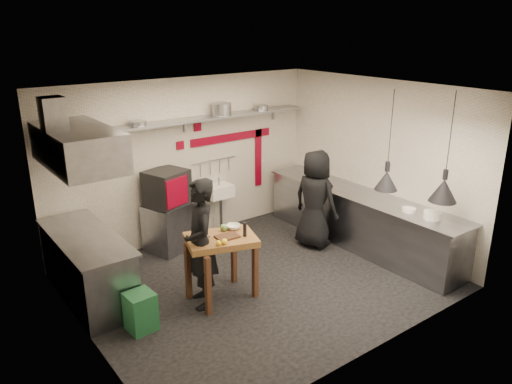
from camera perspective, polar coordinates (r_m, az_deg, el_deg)
floor at (r=7.53m, az=0.37°, el=-10.13°), size 5.00×5.00×0.00m
ceiling at (r=6.64m, az=0.42°, el=11.51°), size 5.00×5.00×0.00m
wall_back at (r=8.65m, az=-8.05°, el=3.61°), size 5.00×0.04×2.80m
wall_front at (r=5.55m, az=13.66°, el=-5.63°), size 5.00×0.04×2.80m
wall_left at (r=5.90m, az=-19.43°, el=-4.71°), size 0.04×4.20×2.80m
wall_right at (r=8.64m, az=13.75°, el=3.22°), size 0.04×4.20×2.80m
red_band_horiz at (r=9.05m, az=-2.79°, el=6.28°), size 1.70×0.02×0.14m
red_band_vert at (r=9.50m, az=0.26°, el=3.93°), size 0.14×0.02×1.10m
red_tile_a at (r=8.63m, az=-6.70°, el=7.38°), size 0.14×0.02×0.14m
red_tile_b at (r=8.52m, az=-8.66°, el=5.29°), size 0.14×0.02×0.14m
back_shelf at (r=8.34m, az=-7.67°, el=8.13°), size 4.60×0.34×0.04m
shelf_bracket_left at (r=7.78m, az=-20.52°, el=5.57°), size 0.04×0.06×0.24m
shelf_bracket_mid at (r=8.49m, az=-8.15°, el=7.61°), size 0.04×0.06×0.24m
shelf_bracket_right at (r=9.53m, az=2.01°, el=9.01°), size 0.04×0.06×0.24m
pan_far_left at (r=7.69m, az=-18.23°, el=6.94°), size 0.37×0.37×0.09m
pan_mid_left at (r=7.94m, az=-13.34°, el=7.66°), size 0.28×0.28×0.07m
stock_pot at (r=8.64m, az=-3.96°, el=9.44°), size 0.35×0.35×0.20m
pan_right at (r=9.14m, az=0.62°, el=9.62°), size 0.31×0.31×0.08m
oven_stand at (r=8.49m, az=-9.95°, el=-3.95°), size 0.82×0.79×0.80m
combi_oven at (r=8.25m, az=-10.18°, el=0.48°), size 0.75×0.73×0.58m
oven_door at (r=8.01m, az=-9.02°, el=-0.02°), size 0.45×0.17×0.46m
oven_glass at (r=7.99m, az=-9.42°, el=-0.09°), size 0.33×0.12×0.34m
hand_sink at (r=8.95m, az=-4.24°, el=0.12°), size 0.46×0.34×0.22m
sink_tap at (r=8.90m, az=-4.27°, el=1.22°), size 0.03×0.03×0.14m
sink_drain at (r=9.07m, az=-4.04°, el=-2.58°), size 0.06×0.06×0.66m
utensil_rail at (r=8.91m, az=-4.81°, el=3.64°), size 0.90×0.02×0.02m
counter_right at (r=8.68m, az=11.78°, el=-3.18°), size 0.70×3.80×0.90m
counter_right_top at (r=8.52m, az=11.98°, el=-0.28°), size 0.76×3.90×0.03m
plate_stack at (r=7.70m, az=19.50°, el=-2.51°), size 0.31×0.31×0.11m
small_bowl_right at (r=7.90m, az=17.07°, el=-1.95°), size 0.26×0.26×0.05m
counter_left at (r=7.30m, az=-18.60°, el=-8.22°), size 0.70×1.90×0.90m
counter_left_top at (r=7.11m, az=-18.99°, el=-4.87°), size 0.76×2.00×0.03m
extractor_hood at (r=6.74m, az=-19.69°, el=4.89°), size 0.78×1.60×0.50m
hood_duct at (r=6.60m, az=-22.15°, el=7.88°), size 0.28×0.28×0.50m
green_bin at (r=6.51m, az=-13.05°, el=-13.16°), size 0.35×0.35×0.50m
prep_table at (r=6.93m, az=-3.95°, el=-8.59°), size 1.07×0.89×0.92m
cutting_board at (r=6.70m, az=-3.30°, el=-5.11°), size 0.31×0.23×0.02m
pepper_mill at (r=6.69m, az=-1.29°, el=-4.30°), size 0.05×0.05×0.20m
lemon_a at (r=6.46m, az=-4.31°, el=-5.83°), size 0.08×0.08×0.07m
lemon_b at (r=6.49m, az=-3.63°, el=-5.67°), size 0.10×0.10×0.08m
veg_ball at (r=6.89m, az=-3.72°, el=-4.07°), size 0.13×0.13×0.10m
steel_tray at (r=6.69m, az=-6.13°, el=-5.19°), size 0.19×0.14×0.03m
bowl at (r=6.95m, az=-2.61°, el=-4.01°), size 0.26×0.26×0.06m
heat_lamp_near at (r=7.16m, az=15.05°, el=5.64°), size 0.36×0.36×1.42m
heat_lamp_far at (r=7.30m, az=21.19°, el=4.72°), size 0.46×0.46×1.55m
chef_left at (r=6.62m, az=-6.35°, el=-5.91°), size 0.62×0.76×1.78m
chef_right at (r=8.40m, az=6.78°, el=-0.82°), size 0.69×0.91×1.68m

